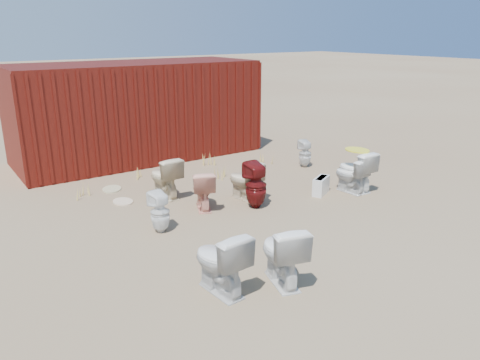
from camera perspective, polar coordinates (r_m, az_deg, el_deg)
ground at (r=8.24m, az=2.39°, el=-4.69°), size 100.00×100.00×0.00m
shipping_container at (r=12.32m, az=-12.43°, el=8.27°), size 6.00×2.40×2.40m
toilet_front_a at (r=5.87m, az=-2.45°, el=-9.90°), size 0.52×0.85×0.84m
toilet_front_pink at (r=8.59m, az=-4.54°, el=-1.14°), size 0.67×0.83×0.74m
toilet_front_c at (r=6.10m, az=5.14°, el=-8.89°), size 0.69×0.92×0.84m
toilet_front_maroon at (r=8.59m, az=1.94°, el=-0.65°), size 0.40×0.41×0.87m
toilet_front_e at (r=9.71m, az=13.35°, el=0.60°), size 0.44×0.73×0.72m
toilet_back_a at (r=7.68m, az=-9.74°, el=-3.88°), size 0.35×0.35×0.69m
toilet_back_beige_left at (r=9.26m, az=-9.17°, el=0.35°), size 0.50×0.83×0.82m
toilet_back_beige_right at (r=9.03m, az=0.58°, el=-0.03°), size 0.51×0.80×0.77m
toilet_back_yellowlid at (r=9.83m, az=13.91°, el=1.13°), size 0.50×0.84×0.84m
toilet_back_e at (r=11.34m, az=7.94°, el=3.21°), size 0.34×0.35×0.65m
yellow_lid at (r=9.72m, az=14.10°, el=3.57°), size 0.42×0.53×0.02m
loose_tank at (r=9.52m, az=9.85°, el=-0.69°), size 0.54×0.41×0.35m
loose_lid_near at (r=10.04m, az=-15.35°, el=-1.06°), size 0.55×0.61×0.02m
loose_lid_far at (r=9.26m, az=-14.08°, el=-2.57°), size 0.38×0.48×0.02m
weed_clump_a at (r=9.78m, az=-18.48°, el=-1.12°), size 0.36×0.36×0.27m
weed_clump_b at (r=10.42m, az=-2.28°, el=0.94°), size 0.32×0.32×0.26m
weed_clump_c at (r=11.66m, az=3.49°, el=2.81°), size 0.36×0.36×0.28m
weed_clump_d at (r=10.65m, az=-12.44°, el=0.92°), size 0.30×0.30×0.27m
weed_clump_e at (r=11.43m, az=-3.77°, el=2.50°), size 0.34×0.34×0.28m
weed_clump_f at (r=10.21m, az=13.57°, el=0.11°), size 0.28×0.28×0.27m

